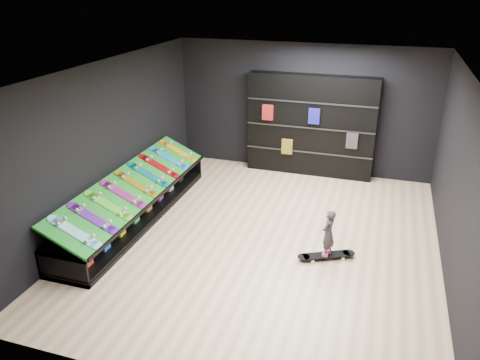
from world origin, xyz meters
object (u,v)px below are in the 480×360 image
(display_rack, at_px, (136,207))
(floor_skateboard, at_px, (326,256))
(child, at_px, (328,242))
(back_shelving, at_px, (311,126))

(display_rack, bearing_deg, floor_skateboard, -5.00)
(display_rack, xyz_separation_m, child, (3.73, -0.33, 0.08))
(floor_skateboard, height_order, child, child)
(back_shelving, bearing_deg, display_rack, -129.87)
(display_rack, bearing_deg, back_shelving, 50.13)
(back_shelving, relative_size, child, 5.98)
(display_rack, bearing_deg, child, -5.00)
(back_shelving, xyz_separation_m, floor_skateboard, (0.95, -3.65, -1.12))
(back_shelving, bearing_deg, floor_skateboard, -75.37)
(back_shelving, height_order, child, back_shelving)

